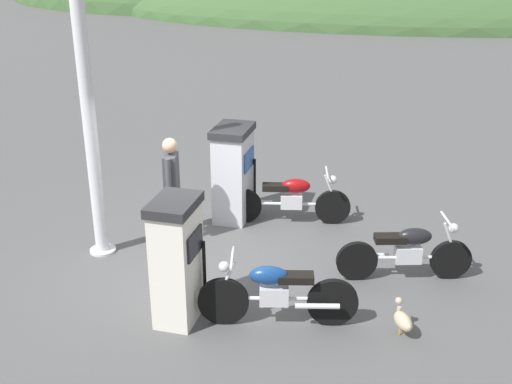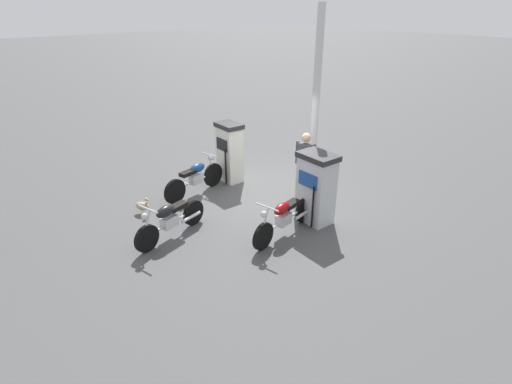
{
  "view_description": "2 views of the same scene",
  "coord_description": "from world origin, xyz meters",
  "px_view_note": "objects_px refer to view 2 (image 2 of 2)",
  "views": [
    {
      "loc": [
        2.39,
        -8.17,
        4.67
      ],
      "look_at": [
        0.82,
        -0.13,
        1.23
      ],
      "focal_mm": 44.48,
      "sensor_mm": 36.0,
      "label": 1
    },
    {
      "loc": [
        6.54,
        6.76,
        4.61
      ],
      "look_at": [
        0.94,
        0.48,
        0.61
      ],
      "focal_mm": 28.22,
      "sensor_mm": 36.0,
      "label": 2
    }
  ],
  "objects_px": {
    "motorcycle_near_pump": "(195,178)",
    "wandering_duck": "(142,206)",
    "fuel_pump_near": "(230,152)",
    "motorcycle_extra": "(170,220)",
    "fuel_pump_far": "(316,188)",
    "motorcycle_far_pump": "(284,217)",
    "attendant_person": "(305,161)",
    "canopy_support_pole": "(316,102)"
  },
  "relations": [
    {
      "from": "fuel_pump_far",
      "to": "canopy_support_pole",
      "type": "xyz_separation_m",
      "value": [
        -1.73,
        -1.6,
        1.39
      ]
    },
    {
      "from": "fuel_pump_near",
      "to": "motorcycle_near_pump",
      "type": "distance_m",
      "value": 1.29
    },
    {
      "from": "motorcycle_near_pump",
      "to": "attendant_person",
      "type": "height_order",
      "value": "attendant_person"
    },
    {
      "from": "fuel_pump_far",
      "to": "wandering_duck",
      "type": "distance_m",
      "value": 4.11
    },
    {
      "from": "fuel_pump_far",
      "to": "wandering_duck",
      "type": "height_order",
      "value": "fuel_pump_far"
    },
    {
      "from": "fuel_pump_near",
      "to": "canopy_support_pole",
      "type": "bearing_deg",
      "value": 138.79
    },
    {
      "from": "fuel_pump_far",
      "to": "motorcycle_far_pump",
      "type": "xyz_separation_m",
      "value": [
        0.98,
        -0.01,
        -0.39
      ]
    },
    {
      "from": "motorcycle_near_pump",
      "to": "wandering_duck",
      "type": "distance_m",
      "value": 1.59
    },
    {
      "from": "wandering_duck",
      "to": "canopy_support_pole",
      "type": "relative_size",
      "value": 0.1
    },
    {
      "from": "fuel_pump_near",
      "to": "motorcycle_near_pump",
      "type": "height_order",
      "value": "fuel_pump_near"
    },
    {
      "from": "motorcycle_extra",
      "to": "attendant_person",
      "type": "distance_m",
      "value": 3.69
    },
    {
      "from": "fuel_pump_near",
      "to": "motorcycle_extra",
      "type": "xyz_separation_m",
      "value": [
        2.86,
        1.57,
        -0.4
      ]
    },
    {
      "from": "attendant_person",
      "to": "wandering_duck",
      "type": "relative_size",
      "value": 3.89
    },
    {
      "from": "motorcycle_far_pump",
      "to": "attendant_person",
      "type": "distance_m",
      "value": 2.07
    },
    {
      "from": "wandering_duck",
      "to": "fuel_pump_far",
      "type": "bearing_deg",
      "value": 133.64
    },
    {
      "from": "motorcycle_far_pump",
      "to": "canopy_support_pole",
      "type": "bearing_deg",
      "value": -149.58
    },
    {
      "from": "motorcycle_extra",
      "to": "fuel_pump_near",
      "type": "bearing_deg",
      "value": -151.26
    },
    {
      "from": "motorcycle_near_pump",
      "to": "motorcycle_extra",
      "type": "xyz_separation_m",
      "value": [
        1.63,
        1.47,
        -0.02
      ]
    },
    {
      "from": "attendant_person",
      "to": "wandering_duck",
      "type": "xyz_separation_m",
      "value": [
        3.55,
        -1.93,
        -0.78
      ]
    },
    {
      "from": "motorcycle_far_pump",
      "to": "motorcycle_extra",
      "type": "bearing_deg",
      "value": -39.17
    },
    {
      "from": "wandering_duck",
      "to": "motorcycle_extra",
      "type": "bearing_deg",
      "value": 87.56
    },
    {
      "from": "fuel_pump_near",
      "to": "canopy_support_pole",
      "type": "distance_m",
      "value": 2.68
    },
    {
      "from": "motorcycle_near_pump",
      "to": "canopy_support_pole",
      "type": "relative_size",
      "value": 0.43
    },
    {
      "from": "fuel_pump_near",
      "to": "wandering_duck",
      "type": "height_order",
      "value": "fuel_pump_near"
    },
    {
      "from": "motorcycle_near_pump",
      "to": "motorcycle_far_pump",
      "type": "relative_size",
      "value": 0.96
    },
    {
      "from": "canopy_support_pole",
      "to": "fuel_pump_far",
      "type": "bearing_deg",
      "value": 42.86
    },
    {
      "from": "motorcycle_far_pump",
      "to": "attendant_person",
      "type": "xyz_separation_m",
      "value": [
        -1.73,
        -1.0,
        0.55
      ]
    },
    {
      "from": "fuel_pump_near",
      "to": "wandering_duck",
      "type": "relative_size",
      "value": 3.75
    },
    {
      "from": "attendant_person",
      "to": "canopy_support_pole",
      "type": "xyz_separation_m",
      "value": [
        -0.98,
        -0.59,
        1.23
      ]
    },
    {
      "from": "fuel_pump_near",
      "to": "fuel_pump_far",
      "type": "height_order",
      "value": "fuel_pump_near"
    },
    {
      "from": "fuel_pump_near",
      "to": "fuel_pump_far",
      "type": "bearing_deg",
      "value": 90.0
    },
    {
      "from": "attendant_person",
      "to": "wandering_duck",
      "type": "height_order",
      "value": "attendant_person"
    },
    {
      "from": "motorcycle_near_pump",
      "to": "attendant_person",
      "type": "xyz_separation_m",
      "value": [
        -1.98,
        2.0,
        0.54
      ]
    },
    {
      "from": "fuel_pump_near",
      "to": "motorcycle_extra",
      "type": "height_order",
      "value": "fuel_pump_near"
    },
    {
      "from": "fuel_pump_near",
      "to": "motorcycle_near_pump",
      "type": "bearing_deg",
      "value": 4.71
    },
    {
      "from": "fuel_pump_far",
      "to": "motorcycle_far_pump",
      "type": "height_order",
      "value": "fuel_pump_far"
    },
    {
      "from": "attendant_person",
      "to": "canopy_support_pole",
      "type": "bearing_deg",
      "value": -148.89
    },
    {
      "from": "fuel_pump_near",
      "to": "attendant_person",
      "type": "xyz_separation_m",
      "value": [
        -0.75,
        2.1,
        0.15
      ]
    },
    {
      "from": "motorcycle_far_pump",
      "to": "canopy_support_pole",
      "type": "relative_size",
      "value": 0.45
    },
    {
      "from": "motorcycle_far_pump",
      "to": "motorcycle_extra",
      "type": "xyz_separation_m",
      "value": [
        1.88,
        -1.53,
        -0.01
      ]
    },
    {
      "from": "attendant_person",
      "to": "canopy_support_pole",
      "type": "relative_size",
      "value": 0.37
    },
    {
      "from": "motorcycle_far_pump",
      "to": "fuel_pump_far",
      "type": "bearing_deg",
      "value": 179.31
    }
  ]
}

